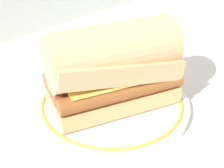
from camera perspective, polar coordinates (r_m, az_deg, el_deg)
name	(u,v)px	position (r m, az deg, el deg)	size (l,w,h in m)	color
ground_plane	(134,107)	(0.54, 3.86, -4.03)	(1.50, 1.50, 0.00)	beige
plate	(112,103)	(0.53, 0.00, -3.38)	(0.25, 0.25, 0.01)	white
sausage_sandwich	(112,66)	(0.50, 0.00, 3.24)	(0.22, 0.17, 0.13)	tan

